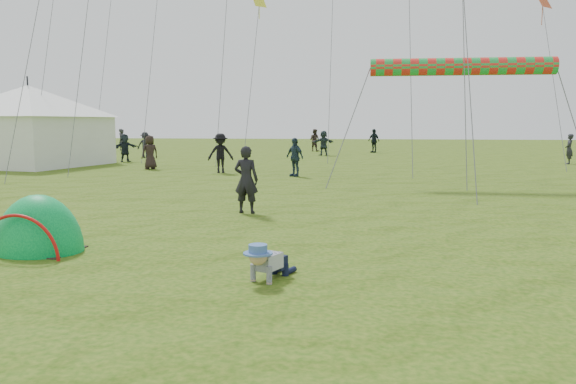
# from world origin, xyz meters

# --- Properties ---
(ground) EXTENTS (140.00, 140.00, 0.00)m
(ground) POSITION_xyz_m (0.00, 0.00, 0.00)
(ground) COLOR #1D4509
(crawling_toddler) EXTENTS (0.81, 0.92, 0.59)m
(crawling_toddler) POSITION_xyz_m (1.18, 0.23, 0.30)
(crawling_toddler) COLOR black
(crawling_toddler) RESTS_ON ground
(popup_tent) EXTENTS (1.68, 1.41, 2.06)m
(popup_tent) POSITION_xyz_m (-3.18, 1.56, 0.00)
(popup_tent) COLOR #007636
(popup_tent) RESTS_ON ground
(standing_adult) EXTENTS (0.67, 0.48, 1.72)m
(standing_adult) POSITION_xyz_m (-0.34, 6.23, 0.86)
(standing_adult) COLOR black
(standing_adult) RESTS_ON ground
(event_marquee) EXTENTS (7.82, 7.82, 4.55)m
(event_marquee) POSITION_xyz_m (-14.89, 20.32, 2.28)
(event_marquee) COLOR white
(event_marquee) RESTS_ON ground
(crowd_person_0) EXTENTS (0.52, 0.70, 1.76)m
(crowd_person_0) POSITION_xyz_m (-16.98, 36.64, 0.88)
(crowd_person_0) COLOR #232326
(crowd_person_0) RESTS_ON ground
(crowd_person_1) EXTENTS (1.07, 0.98, 1.77)m
(crowd_person_1) POSITION_xyz_m (-1.05, 36.97, 0.88)
(crowd_person_1) COLOR #3D2F2B
(crowd_person_1) RESTS_ON ground
(crowd_person_2) EXTENTS (1.07, 1.04, 1.80)m
(crowd_person_2) POSITION_xyz_m (3.58, 35.56, 0.90)
(crowd_person_2) COLOR black
(crowd_person_2) RESTS_ON ground
(crowd_person_3) EXTENTS (1.31, 0.99, 1.80)m
(crowd_person_3) POSITION_xyz_m (-3.78, 17.31, 0.90)
(crowd_person_3) COLOR black
(crowd_person_3) RESTS_ON ground
(crowd_person_4) EXTENTS (0.95, 0.95, 1.67)m
(crowd_person_4) POSITION_xyz_m (-7.73, 18.86, 0.83)
(crowd_person_4) COLOR black
(crowd_person_4) RESTS_ON ground
(crowd_person_5) EXTENTS (1.67, 1.14, 1.73)m
(crowd_person_5) POSITION_xyz_m (0.02, 31.42, 0.87)
(crowd_person_5) COLOR #29373E
(crowd_person_5) RESTS_ON ground
(crowd_person_6) EXTENTS (0.74, 0.76, 1.76)m
(crowd_person_6) POSITION_xyz_m (-16.04, 34.65, 0.88)
(crowd_person_6) COLOR #28282C
(crowd_person_6) RESTS_ON ground
(crowd_person_8) EXTENTS (1.00, 0.93, 1.65)m
(crowd_person_8) POSITION_xyz_m (-0.24, 16.09, 0.82)
(crowd_person_8) COLOR #273A49
(crowd_person_8) RESTS_ON ground
(crowd_person_9) EXTENTS (1.09, 0.65, 1.67)m
(crowd_person_9) POSITION_xyz_m (-11.39, 27.53, 0.83)
(crowd_person_9) COLOR black
(crowd_person_9) RESTS_ON ground
(crowd_person_10) EXTENTS (0.78, 0.95, 1.67)m
(crowd_person_10) POSITION_xyz_m (-13.40, 19.60, 0.84)
(crowd_person_10) COLOR black
(crowd_person_10) RESTS_ON ground
(crowd_person_11) EXTENTS (1.38, 1.45, 1.64)m
(crowd_person_11) POSITION_xyz_m (-11.07, 23.61, 0.82)
(crowd_person_11) COLOR black
(crowd_person_11) RESTS_ON ground
(crowd_person_12) EXTENTS (0.57, 0.70, 1.67)m
(crowd_person_12) POSITION_xyz_m (13.98, 24.98, 0.83)
(crowd_person_12) COLOR #232329
(crowd_person_12) RESTS_ON ground
(rainbow_tube_kite) EXTENTS (6.56, 0.64, 0.64)m
(rainbow_tube_kite) POSITION_xyz_m (6.14, 13.75, 4.32)
(rainbow_tube_kite) COLOR red
(diamond_kite_0) EXTENTS (1.12, 1.12, 0.92)m
(diamond_kite_0) POSITION_xyz_m (12.14, 24.87, 8.83)
(diamond_kite_0) COLOR #D45129
(diamond_kite_2) EXTENTS (0.84, 0.84, 0.68)m
(diamond_kite_2) POSITION_xyz_m (-3.33, 25.04, 9.18)
(diamond_kite_2) COLOR yellow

